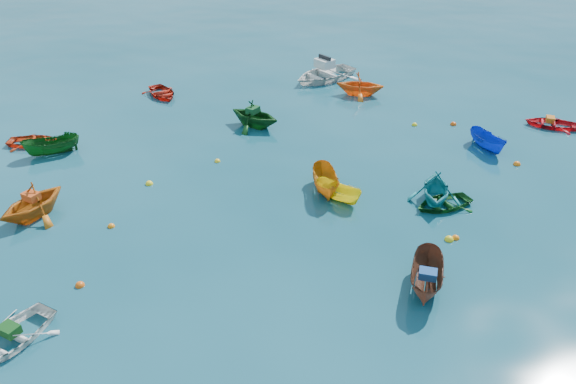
# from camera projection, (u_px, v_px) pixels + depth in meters

# --- Properties ---
(ground) EXTENTS (160.00, 160.00, 0.00)m
(ground) POSITION_uv_depth(u_px,v_px,m) (272.00, 266.00, 21.62)
(ground) COLOR #0A3D4A
(ground) RESTS_ON ground
(dinghy_white_near) EXTENTS (3.26, 3.77, 0.66)m
(dinghy_white_near) POSITION_uv_depth(u_px,v_px,m) (10.00, 343.00, 18.19)
(dinghy_white_near) COLOR white
(dinghy_white_near) RESTS_ON ground
(sampan_brown_mid) EXTENTS (1.64, 3.30, 1.22)m
(sampan_brown_mid) POSITION_uv_depth(u_px,v_px,m) (425.00, 288.00, 20.51)
(sampan_brown_mid) COLOR #593020
(sampan_brown_mid) RESTS_ON ground
(dinghy_orange_w) EXTENTS (3.73, 3.97, 1.67)m
(dinghy_orange_w) POSITION_uv_depth(u_px,v_px,m) (35.00, 216.00, 24.68)
(dinghy_orange_w) COLOR #C66212
(dinghy_orange_w) RESTS_ON ground
(sampan_yellow_mid) EXTENTS (2.58, 2.14, 0.96)m
(sampan_yellow_mid) POSITION_uv_depth(u_px,v_px,m) (338.00, 200.00, 25.88)
(sampan_yellow_mid) COLOR yellow
(sampan_yellow_mid) RESTS_ON ground
(dinghy_green_e) EXTENTS (3.35, 3.06, 0.57)m
(dinghy_green_e) POSITION_uv_depth(u_px,v_px,m) (442.00, 207.00, 25.36)
(dinghy_green_e) COLOR #13521A
(dinghy_green_e) RESTS_ON ground
(dinghy_cyan_se) EXTENTS (2.68, 3.05, 1.51)m
(dinghy_cyan_se) POSITION_uv_depth(u_px,v_px,m) (434.00, 200.00, 25.82)
(dinghy_cyan_se) COLOR teal
(dinghy_cyan_se) RESTS_ON ground
(dinghy_red_nw) EXTENTS (3.11, 2.41, 0.59)m
(dinghy_red_nw) POSITION_uv_depth(u_px,v_px,m) (35.00, 144.00, 30.94)
(dinghy_red_nw) COLOR red
(dinghy_red_nw) RESTS_ON ground
(sampan_orange_n) EXTENTS (1.74, 3.19, 1.17)m
(sampan_orange_n) POSITION_uv_depth(u_px,v_px,m) (326.00, 191.00, 26.53)
(sampan_orange_n) COLOR #BD6C11
(sampan_orange_n) RESTS_ON ground
(dinghy_green_n) EXTENTS (4.02, 3.82, 1.66)m
(dinghy_green_n) POSITION_uv_depth(u_px,v_px,m) (255.00, 126.00, 33.07)
(dinghy_green_n) COLOR #0F4415
(dinghy_green_n) RESTS_ON ground
(dinghy_red_ne) EXTENTS (3.26, 2.62, 0.60)m
(dinghy_red_ne) POSITION_uv_depth(u_px,v_px,m) (550.00, 126.00, 33.05)
(dinghy_red_ne) COLOR red
(dinghy_red_ne) RESTS_ON ground
(sampan_blue_far) EXTENTS (2.13, 2.84, 1.04)m
(sampan_blue_far) POSITION_uv_depth(u_px,v_px,m) (486.00, 148.00, 30.50)
(sampan_blue_far) COLOR #0E2FB8
(sampan_blue_far) RESTS_ON ground
(dinghy_red_far) EXTENTS (3.63, 3.78, 0.64)m
(dinghy_red_far) POSITION_uv_depth(u_px,v_px,m) (162.00, 96.00, 37.36)
(dinghy_red_far) COLOR #AF1C0E
(dinghy_red_far) RESTS_ON ground
(dinghy_orange_far) EXTENTS (3.29, 2.90, 1.63)m
(dinghy_orange_far) POSITION_uv_depth(u_px,v_px,m) (359.00, 95.00, 37.53)
(dinghy_orange_far) COLOR orange
(dinghy_orange_far) RESTS_ON ground
(sampan_green_far) EXTENTS (3.07, 2.45, 1.13)m
(sampan_green_far) POSITION_uv_depth(u_px,v_px,m) (53.00, 154.00, 29.91)
(sampan_green_far) COLOR #114B15
(sampan_green_far) RESTS_ON ground
(motorboat_white) EXTENTS (6.05, 6.09, 1.64)m
(motorboat_white) POSITION_uv_depth(u_px,v_px,m) (324.00, 79.00, 40.18)
(motorboat_white) COLOR silver
(motorboat_white) RESTS_ON ground
(tarp_green_a) EXTENTS (0.77, 0.68, 0.31)m
(tarp_green_a) POSITION_uv_depth(u_px,v_px,m) (9.00, 330.00, 18.02)
(tarp_green_a) COLOR #104314
(tarp_green_a) RESTS_ON dinghy_white_near
(tarp_blue_a) EXTENTS (0.69, 0.56, 0.31)m
(tarp_blue_a) POSITION_uv_depth(u_px,v_px,m) (428.00, 274.00, 20.00)
(tarp_blue_a) COLOR navy
(tarp_blue_a) RESTS_ON sampan_brown_mid
(tarp_orange_a) EXTENTS (0.82, 0.73, 0.33)m
(tarp_orange_a) POSITION_uv_depth(u_px,v_px,m) (31.00, 196.00, 24.21)
(tarp_orange_a) COLOR #D74916
(tarp_orange_a) RESTS_ON dinghy_orange_w
(tarp_green_b) EXTENTS (0.82, 0.90, 0.36)m
(tarp_green_b) POSITION_uv_depth(u_px,v_px,m) (253.00, 110.00, 32.60)
(tarp_green_b) COLOR #11451F
(tarp_green_b) RESTS_ON dinghy_green_n
(tarp_orange_b) EXTENTS (0.56, 0.68, 0.29)m
(tarp_orange_b) POSITION_uv_depth(u_px,v_px,m) (550.00, 119.00, 32.86)
(tarp_orange_b) COLOR #C56114
(tarp_orange_b) RESTS_ON dinghy_red_ne
(buoy_or_a) EXTENTS (0.35, 0.35, 0.35)m
(buoy_or_a) POSITION_uv_depth(u_px,v_px,m) (80.00, 286.00, 20.62)
(buoy_or_a) COLOR #E6540C
(buoy_or_a) RESTS_ON ground
(buoy_or_b) EXTENTS (0.32, 0.32, 0.32)m
(buoy_or_b) POSITION_uv_depth(u_px,v_px,m) (455.00, 238.00, 23.21)
(buoy_or_b) COLOR orange
(buoy_or_b) RESTS_ON ground
(buoy_ye_b) EXTENTS (0.37, 0.37, 0.37)m
(buoy_ye_b) POSITION_uv_depth(u_px,v_px,m) (149.00, 184.00, 27.12)
(buoy_ye_b) COLOR yellow
(buoy_ye_b) RESTS_ON ground
(buoy_or_c) EXTENTS (0.31, 0.31, 0.31)m
(buoy_or_c) POSITION_uv_depth(u_px,v_px,m) (111.00, 227.00, 23.96)
(buoy_or_c) COLOR orange
(buoy_or_c) RESTS_ON ground
(buoy_ye_c) EXTENTS (0.38, 0.38, 0.38)m
(buoy_ye_c) POSITION_uv_depth(u_px,v_px,m) (449.00, 240.00, 23.12)
(buoy_ye_c) COLOR yellow
(buoy_ye_c) RESTS_ON ground
(buoy_or_d) EXTENTS (0.37, 0.37, 0.37)m
(buoy_or_d) POSITION_uv_depth(u_px,v_px,m) (517.00, 165.00, 28.87)
(buoy_or_d) COLOR orange
(buoy_or_d) RESTS_ON ground
(buoy_ye_d) EXTENTS (0.31, 0.31, 0.31)m
(buoy_ye_d) POSITION_uv_depth(u_px,v_px,m) (217.00, 162.00, 29.17)
(buoy_ye_d) COLOR yellow
(buoy_ye_d) RESTS_ON ground
(buoy_or_e) EXTENTS (0.37, 0.37, 0.37)m
(buoy_or_e) POSITION_uv_depth(u_px,v_px,m) (453.00, 125.00, 33.26)
(buoy_or_e) COLOR #D5490B
(buoy_or_e) RESTS_ON ground
(buoy_ye_e) EXTENTS (0.33, 0.33, 0.33)m
(buoy_ye_e) POSITION_uv_depth(u_px,v_px,m) (414.00, 125.00, 33.19)
(buoy_ye_e) COLOR yellow
(buoy_ye_e) RESTS_ON ground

